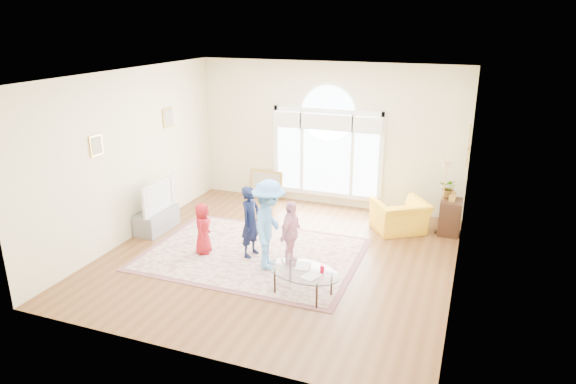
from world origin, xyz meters
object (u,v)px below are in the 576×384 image
at_px(tv_console, 157,220).
at_px(coffee_table, 303,272).
at_px(area_rug, 253,254).
at_px(armchair, 400,216).
at_px(television, 155,196).

height_order(tv_console, coffee_table, coffee_table).
bearing_deg(tv_console, coffee_table, -21.35).
bearing_deg(tv_console, area_rug, -9.39).
bearing_deg(tv_console, armchair, 19.62).
distance_m(tv_console, television, 0.52).
bearing_deg(coffee_table, tv_console, 172.33).
distance_m(area_rug, television, 2.41).
relative_size(area_rug, armchair, 3.62).
bearing_deg(tv_console, television, 0.00).
xyz_separation_m(tv_console, television, (0.01, 0.00, 0.52)).
relative_size(coffee_table, armchair, 1.34).
bearing_deg(armchair, television, -14.69).
xyz_separation_m(tv_console, coffee_table, (3.60, -1.41, 0.19)).
xyz_separation_m(area_rug, coffee_table, (1.32, -1.03, 0.39)).
xyz_separation_m(television, coffee_table, (3.59, -1.41, -0.33)).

